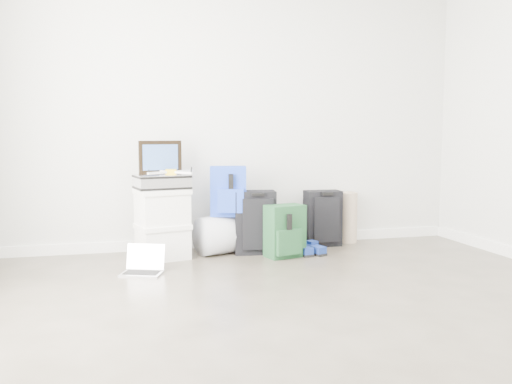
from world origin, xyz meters
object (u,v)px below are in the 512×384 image
object	(u,v)px
briefcase	(162,182)
carry_on	(323,218)
duffel_bag	(228,234)
boxes_stack	(163,224)
laptop	(143,266)
large_suitcase	(255,222)

from	to	relation	value
briefcase	carry_on	distance (m)	1.64
briefcase	duffel_bag	distance (m)	0.80
briefcase	boxes_stack	bearing A→B (deg)	-100.65
briefcase	carry_on	world-z (taller)	briefcase
boxes_stack	duffel_bag	distance (m)	0.63
duffel_bag	briefcase	bearing A→B (deg)	169.10
boxes_stack	laptop	distance (m)	0.57
boxes_stack	duffel_bag	bearing A→B (deg)	-4.98
laptop	carry_on	bearing A→B (deg)	41.30
duffel_bag	large_suitcase	bearing A→B (deg)	-42.29
boxes_stack	carry_on	distance (m)	1.59
briefcase	duffel_bag	world-z (taller)	briefcase
large_suitcase	duffel_bag	bearing A→B (deg)	165.40
carry_on	briefcase	bearing A→B (deg)	-171.78
briefcase	duffel_bag	size ratio (longest dim) A/B	0.78
duffel_bag	carry_on	size ratio (longest dim) A/B	1.04
large_suitcase	boxes_stack	bearing A→B (deg)	-172.28
laptop	duffel_bag	bearing A→B (deg)	56.62
large_suitcase	carry_on	world-z (taller)	large_suitcase
laptop	boxes_stack	bearing A→B (deg)	88.77
large_suitcase	laptop	bearing A→B (deg)	-147.83
large_suitcase	laptop	xyz separation A→B (m)	(-1.04, -0.48, -0.24)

